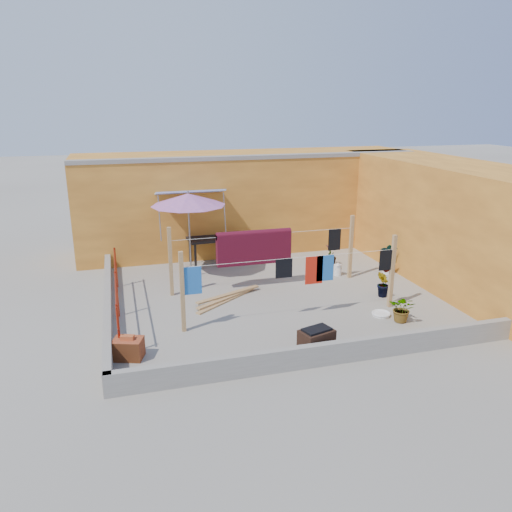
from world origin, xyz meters
name	(u,v)px	position (x,y,z in m)	size (l,w,h in m)	color
ground	(274,296)	(0.00, 0.00, 0.00)	(80.00, 80.00, 0.00)	#9E998E
wall_back	(246,200)	(0.50, 4.69, 1.61)	(11.00, 3.27, 3.21)	orange
wall_right	(455,223)	(5.20, 0.00, 1.60)	(2.40, 9.00, 3.20)	orange
parapet_front	(332,353)	(0.00, -3.58, 0.22)	(8.30, 0.16, 0.44)	gray
parapet_left	(108,305)	(-4.08, 0.00, 0.22)	(0.16, 7.30, 0.44)	gray
red_railing	(116,287)	(-3.85, -0.20, 0.72)	(0.05, 4.20, 1.10)	maroon
clothesline_rig	(259,251)	(-0.23, 0.55, 1.07)	(5.09, 2.35, 1.80)	tan
patio_umbrella	(188,200)	(-1.81, 2.08, 2.21)	(2.64, 2.64, 2.47)	gray
outdoor_table	(217,239)	(-0.83, 3.20, 0.74)	(1.83, 1.02, 0.82)	black
brick_stack	(128,348)	(-3.70, -2.32, 0.21)	(0.66, 0.56, 0.48)	#A24D25
lumber_pile	(226,298)	(-1.23, 0.08, 0.06)	(1.85, 1.30, 0.12)	tan
brazier	(316,342)	(-0.16, -3.20, 0.28)	(0.74, 0.59, 0.58)	black
white_basin	(381,314)	(2.04, -1.83, 0.04)	(0.44, 0.44, 0.08)	silver
water_jug_a	(338,270)	(2.27, 1.08, 0.16)	(0.23, 0.23, 0.36)	silver
water_jug_b	(387,268)	(3.70, 0.81, 0.17)	(0.24, 0.24, 0.38)	silver
green_hose	(322,259)	(2.42, 2.55, 0.03)	(0.46, 0.46, 0.07)	#1B6917
plant_back_a	(266,247)	(0.75, 3.20, 0.37)	(0.66, 0.58, 0.74)	#1C5518
plant_back_b	(330,255)	(2.41, 1.94, 0.33)	(0.37, 0.37, 0.66)	#1C5518
plant_right_a	(388,259)	(3.70, 0.79, 0.46)	(0.48, 0.33, 0.92)	#1C5518
plant_right_b	(384,284)	(2.66, -0.80, 0.35)	(0.38, 0.31, 0.70)	#1C5518
plant_right_c	(403,309)	(2.31, -2.26, 0.32)	(0.57, 0.49, 0.63)	#1C5518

